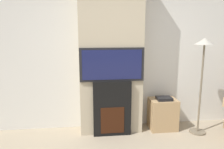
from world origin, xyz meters
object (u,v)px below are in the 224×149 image
at_px(television, 112,65).
at_px(media_stand, 163,113).
at_px(floor_lamp, 203,60).
at_px(fireplace, 112,108).

distance_m(television, media_stand, 1.29).
bearing_deg(television, media_stand, 7.65).
relative_size(television, media_stand, 1.73).
xyz_separation_m(television, floor_lamp, (1.46, -0.11, 0.06)).
bearing_deg(fireplace, media_stand, 7.53).
xyz_separation_m(floor_lamp, media_stand, (-0.54, 0.23, -0.97)).
distance_m(fireplace, television, 0.73).
relative_size(floor_lamp, media_stand, 2.71).
height_order(fireplace, floor_lamp, floor_lamp).
height_order(fireplace, media_stand, fireplace).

